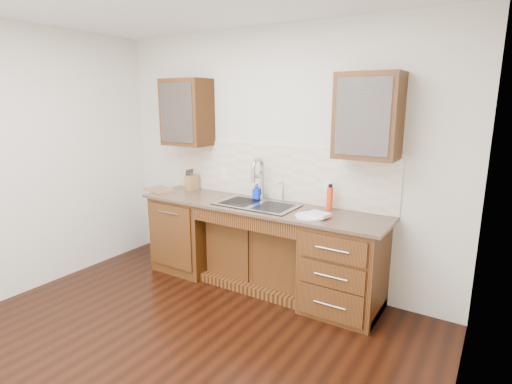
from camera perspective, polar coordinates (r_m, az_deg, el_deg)
The scene contains 26 objects.
ground at distance 3.50m, azimuth -13.28°, elevation -22.45°, with size 4.00×3.50×0.10m, color black.
wall_back at distance 4.34m, azimuth 2.81°, elevation 4.86°, with size 4.00×0.10×2.70m, color silver.
wall_left at distance 4.63m, azimuth -32.47°, elevation 3.35°, with size 0.10×3.50×2.70m, color silver.
wall_right at distance 2.05m, azimuth 29.21°, elevation -6.09°, with size 0.10×3.50×2.70m, color silver.
base_cabinet_left at distance 4.81m, azimuth -9.42°, elevation -5.65°, with size 0.70×0.62×0.88m, color #593014.
base_cabinet_center at distance 4.37m, azimuth 0.91°, elevation -8.64°, with size 1.20×0.44×0.70m, color #593014.
base_cabinet_right at distance 3.89m, azimuth 12.46°, elevation -10.36°, with size 0.70×0.62×0.88m, color #593014.
countertop at distance 4.12m, azimuth 0.18°, elevation -2.04°, with size 2.70×0.65×0.03m, color #84705B.
backsplash at distance 4.31m, azimuth 2.40°, elevation 2.86°, with size 2.70×0.02×0.59m, color beige.
sink at distance 4.12m, azimuth 0.07°, elevation -3.02°, with size 0.84×0.46×0.19m, color #9E9EA5.
faucet at distance 4.28m, azimuth 0.91°, elevation 1.50°, with size 0.04×0.04×0.40m, color #999993.
filter_tap at distance 4.19m, azimuth 3.91°, elevation 0.09°, with size 0.02×0.02×0.24m, color #999993.
upper_cabinet_left at distance 4.74m, azimuth -9.84°, elevation 11.13°, with size 0.55×0.34×0.75m, color #593014.
upper_cabinet_right at distance 3.69m, azimuth 15.76°, elevation 10.38°, with size 0.55×0.34×0.75m, color #593014.
outlet_left at distance 4.67m, azimuth -4.64°, elevation 2.55°, with size 0.08×0.01×0.12m, color white.
outlet_right at distance 4.04m, azimuth 10.31°, elevation 0.75°, with size 0.08×0.01×0.12m, color white.
soap_bottle at distance 4.32m, azimuth 0.18°, elevation 0.06°, with size 0.08×0.08×0.17m, color #0B31E2.
water_bottle at distance 3.95m, azimuth 10.49°, elevation -0.96°, with size 0.06×0.06×0.23m, color red.
plate at distance 3.72m, azimuth 7.75°, elevation -3.43°, with size 0.28×0.28×0.02m, color white.
dish_towel at distance 3.70m, azimuth 8.90°, elevation -3.18°, with size 0.20×0.14×0.03m, color silver.
knife_block at distance 4.86m, azimuth -9.13°, elevation 1.38°, with size 0.10×0.16×0.18m, color #A1672A.
cutting_board at distance 4.91m, azimuth -13.57°, elevation 0.34°, with size 0.36×0.25×0.02m, color olive.
cup_left_a at distance 4.79m, azimuth -10.48°, elevation 10.46°, with size 0.11×0.11×0.09m, color silver.
cup_left_b at distance 4.68m, azimuth -8.98°, elevation 10.43°, with size 0.09×0.09×0.08m, color white.
cup_right_a at distance 3.72m, azimuth 14.34°, elevation 9.73°, with size 0.13×0.13×0.10m, color white.
cup_right_b at distance 3.65m, azimuth 17.80°, elevation 9.36°, with size 0.10×0.10×0.09m, color white.
Camera 1 is at (2.10, -1.95, 1.96)m, focal length 28.00 mm.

